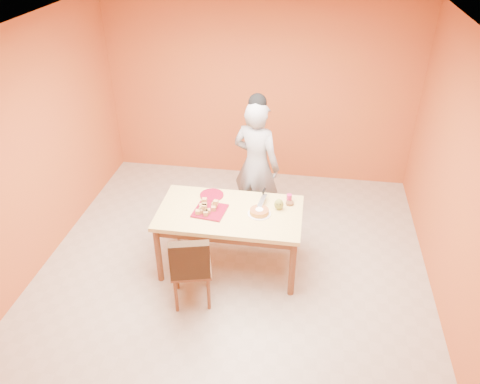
% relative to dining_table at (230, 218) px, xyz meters
% --- Properties ---
extents(floor, '(5.00, 5.00, 0.00)m').
position_rel_dining_table_xyz_m(floor, '(0.05, -0.25, -0.67)').
color(floor, '#BDB5A1').
rests_on(floor, ground).
extents(ceiling, '(5.00, 5.00, 0.00)m').
position_rel_dining_table_xyz_m(ceiling, '(0.05, -0.25, 2.03)').
color(ceiling, white).
rests_on(ceiling, wall_back).
extents(wall_back, '(4.50, 0.00, 4.50)m').
position_rel_dining_table_xyz_m(wall_back, '(0.05, 2.25, 0.68)').
color(wall_back, '#BD542B').
rests_on(wall_back, floor).
extents(wall_left, '(0.00, 5.00, 5.00)m').
position_rel_dining_table_xyz_m(wall_left, '(-2.20, -0.25, 0.68)').
color(wall_left, '#BD542B').
rests_on(wall_left, floor).
extents(wall_right, '(0.00, 5.00, 5.00)m').
position_rel_dining_table_xyz_m(wall_right, '(2.30, -0.25, 0.68)').
color(wall_right, '#BD542B').
rests_on(wall_right, floor).
extents(dining_table, '(1.60, 0.90, 0.76)m').
position_rel_dining_table_xyz_m(dining_table, '(0.00, 0.00, 0.00)').
color(dining_table, '#EED67C').
rests_on(dining_table, floor).
extents(dining_chair, '(0.52, 0.58, 0.91)m').
position_rel_dining_table_xyz_m(dining_chair, '(-0.31, -0.65, -0.19)').
color(dining_chair, brown).
rests_on(dining_chair, floor).
extents(pastry_pile, '(0.30, 0.30, 0.10)m').
position_rel_dining_table_xyz_m(pastry_pile, '(-0.22, -0.04, 0.16)').
color(pastry_pile, tan).
rests_on(pastry_pile, pastry_platter).
extents(person, '(0.74, 0.61, 1.73)m').
position_rel_dining_table_xyz_m(person, '(0.18, 0.91, 0.20)').
color(person, gray).
rests_on(person, floor).
extents(pastry_platter, '(0.38, 0.38, 0.02)m').
position_rel_dining_table_xyz_m(pastry_platter, '(-0.22, -0.04, 0.10)').
color(pastry_platter, maroon).
rests_on(pastry_platter, dining_table).
extents(red_dinner_plate, '(0.35, 0.35, 0.02)m').
position_rel_dining_table_xyz_m(red_dinner_plate, '(-0.26, 0.29, 0.10)').
color(red_dinner_plate, maroon).
rests_on(red_dinner_plate, dining_table).
extents(white_cake_plate, '(0.33, 0.33, 0.01)m').
position_rel_dining_table_xyz_m(white_cake_plate, '(0.33, -0.01, 0.10)').
color(white_cake_plate, white).
rests_on(white_cake_plate, dining_table).
extents(sponge_cake, '(0.25, 0.25, 0.05)m').
position_rel_dining_table_xyz_m(sponge_cake, '(0.33, -0.01, 0.13)').
color(sponge_cake, gold).
rests_on(sponge_cake, white_cake_plate).
extents(cake_server, '(0.09, 0.28, 0.01)m').
position_rel_dining_table_xyz_m(cake_server, '(0.34, 0.17, 0.16)').
color(cake_server, white).
rests_on(cake_server, sponge_cake).
extents(egg_ornament, '(0.11, 0.09, 0.13)m').
position_rel_dining_table_xyz_m(egg_ornament, '(0.53, 0.12, 0.16)').
color(egg_ornament, olive).
rests_on(egg_ornament, dining_table).
extents(magenta_glass, '(0.08, 0.08, 0.09)m').
position_rel_dining_table_xyz_m(magenta_glass, '(0.64, 0.31, 0.14)').
color(magenta_glass, '#BA1C5C').
rests_on(magenta_glass, dining_table).
extents(checker_tin, '(0.12, 0.12, 0.03)m').
position_rel_dining_table_xyz_m(checker_tin, '(0.65, 0.24, 0.11)').
color(checker_tin, '#3D1C10').
rests_on(checker_tin, dining_table).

